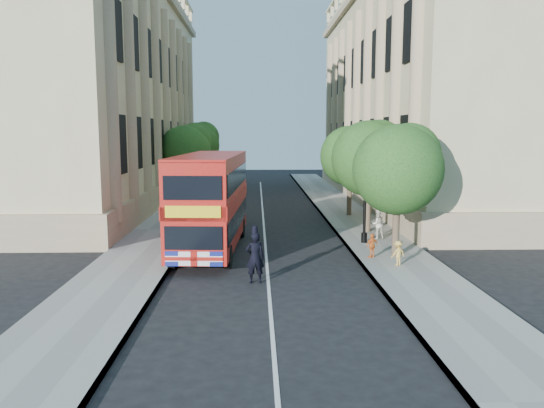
{
  "coord_description": "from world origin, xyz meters",
  "views": [
    {
      "loc": [
        -0.43,
        -20.16,
        5.67
      ],
      "look_at": [
        0.29,
        4.58,
        2.3
      ],
      "focal_mm": 35.0,
      "sensor_mm": 36.0,
      "label": 1
    }
  ],
  "objects": [
    {
      "name": "tree_right_far",
      "position": [
        5.84,
        15.03,
        4.31
      ],
      "size": [
        4.0,
        4.0,
        6.15
      ],
      "color": "#473828",
      "rests_on": "ground"
    },
    {
      "name": "tree_left_back",
      "position": [
        -5.96,
        30.03,
        4.71
      ],
      "size": [
        4.2,
        4.2,
        6.65
      ],
      "color": "#473828",
      "rests_on": "ground"
    },
    {
      "name": "child_a",
      "position": [
        4.7,
        2.77,
        0.67
      ],
      "size": [
        0.69,
        0.51,
        1.09
      ],
      "primitive_type": "imported",
      "rotation": [
        0.0,
        0.0,
        3.58
      ],
      "color": "orange",
      "rests_on": "pavement_right"
    },
    {
      "name": "police_constable",
      "position": [
        -0.5,
        -0.66,
        0.97
      ],
      "size": [
        0.75,
        0.53,
        1.95
      ],
      "primitive_type": "imported",
      "rotation": [
        0.0,
        0.0,
        3.23
      ],
      "color": "black",
      "rests_on": "ground"
    },
    {
      "name": "double_decker_bus",
      "position": [
        -2.6,
        4.95,
        2.5
      ],
      "size": [
        3.16,
        9.94,
        4.53
      ],
      "rotation": [
        0.0,
        0.0,
        -0.06
      ],
      "color": "#A1120B",
      "rests_on": "ground"
    },
    {
      "name": "building_right",
      "position": [
        13.8,
        24.0,
        9.0
      ],
      "size": [
        12.0,
        38.0,
        18.0
      ],
      "primitive_type": "cube",
      "color": "tan",
      "rests_on": "ground"
    },
    {
      "name": "pavement_left",
      "position": [
        -5.75,
        10.0,
        0.06
      ],
      "size": [
        3.5,
        80.0,
        0.12
      ],
      "primitive_type": "cube",
      "color": "gray",
      "rests_on": "ground"
    },
    {
      "name": "lamp_post",
      "position": [
        5.0,
        6.0,
        2.51
      ],
      "size": [
        0.32,
        0.32,
        5.16
      ],
      "color": "black",
      "rests_on": "pavement_right"
    },
    {
      "name": "child_b",
      "position": [
        5.48,
        1.35,
        0.64
      ],
      "size": [
        0.78,
        0.64,
        1.04
      ],
      "primitive_type": "imported",
      "rotation": [
        0.0,
        0.0,
        3.59
      ],
      "color": "gold",
      "rests_on": "pavement_right"
    },
    {
      "name": "tree_right_mid",
      "position": [
        5.84,
        9.03,
        4.45
      ],
      "size": [
        4.2,
        4.2,
        6.37
      ],
      "color": "#473828",
      "rests_on": "ground"
    },
    {
      "name": "pavement_right",
      "position": [
        5.75,
        10.0,
        0.06
      ],
      "size": [
        3.5,
        80.0,
        0.12
      ],
      "primitive_type": "cube",
      "color": "gray",
      "rests_on": "ground"
    },
    {
      "name": "tree_right_near",
      "position": [
        5.84,
        3.03,
        4.25
      ],
      "size": [
        4.0,
        4.0,
        6.08
      ],
      "color": "#473828",
      "rests_on": "ground"
    },
    {
      "name": "woman_pedestrian",
      "position": [
        5.87,
        6.91,
        0.9
      ],
      "size": [
        0.87,
        0.75,
        1.56
      ],
      "primitive_type": "imported",
      "rotation": [
        0.0,
        0.0,
        3.38
      ],
      "color": "beige",
      "rests_on": "pavement_right"
    },
    {
      "name": "ground",
      "position": [
        0.0,
        0.0,
        0.0
      ],
      "size": [
        120.0,
        120.0,
        0.0
      ],
      "primitive_type": "plane",
      "color": "black",
      "rests_on": "ground"
    },
    {
      "name": "tree_left_far",
      "position": [
        -5.96,
        22.03,
        4.44
      ],
      "size": [
        4.0,
        4.0,
        6.3
      ],
      "color": "#473828",
      "rests_on": "ground"
    },
    {
      "name": "box_van",
      "position": [
        -2.91,
        11.63,
        1.3
      ],
      "size": [
        2.3,
        4.79,
        2.65
      ],
      "rotation": [
        0.0,
        0.0,
        -0.09
      ],
      "color": "black",
      "rests_on": "ground"
    },
    {
      "name": "building_left",
      "position": [
        -13.8,
        24.0,
        9.0
      ],
      "size": [
        12.0,
        38.0,
        18.0
      ],
      "primitive_type": "cube",
      "color": "tan",
      "rests_on": "ground"
    }
  ]
}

